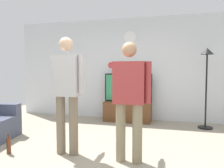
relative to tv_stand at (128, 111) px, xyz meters
name	(u,v)px	position (x,y,z in m)	size (l,w,h in m)	color
ground_plane	(89,162)	(-0.06, -2.60, -0.25)	(8.40, 8.40, 0.00)	#9E937F
back_wall	(128,69)	(-0.06, 0.35, 1.10)	(6.40, 0.10, 2.70)	silver
tv_stand	(128,111)	(0.00, 0.00, 0.00)	(1.20, 0.50, 0.51)	brown
television	(128,88)	(0.00, 0.05, 0.62)	(1.22, 0.07, 0.73)	black
wall_clock	(130,37)	(0.00, 0.29, 1.94)	(0.32, 0.32, 0.03)	white
framed_picture	(69,66)	(-1.78, 0.30, 1.20)	(0.70, 0.04, 0.46)	#997047
floor_lamp	(207,71)	(1.83, -0.21, 1.04)	(0.32, 0.32, 1.81)	black
person_standing_nearer_lamp	(67,88)	(-0.51, -2.38, 0.78)	(0.58, 0.78, 1.82)	#7A6B56
person_standing_nearer_couch	(129,94)	(0.48, -2.43, 0.72)	(0.62, 0.78, 1.71)	gray
beverage_bottle	(9,145)	(-1.40, -2.63, -0.12)	(0.07, 0.07, 0.32)	#592D19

